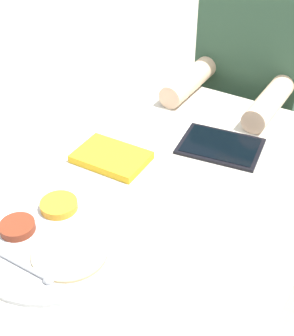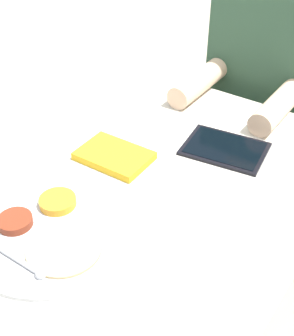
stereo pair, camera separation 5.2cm
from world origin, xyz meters
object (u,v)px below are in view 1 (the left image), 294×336
object	(u,v)px
red_notebook	(111,158)
tablet_device	(221,146)
person_diner	(246,115)
thali_tray	(52,237)

from	to	relation	value
red_notebook	tablet_device	bearing A→B (deg)	42.67
tablet_device	person_diner	distance (m)	0.49
tablet_device	thali_tray	bearing A→B (deg)	-108.13
tablet_device	person_diner	bearing A→B (deg)	100.73
tablet_device	person_diner	size ratio (longest dim) A/B	0.19
tablet_device	person_diner	world-z (taller)	person_diner
thali_tray	tablet_device	world-z (taller)	thali_tray
thali_tray	tablet_device	bearing A→B (deg)	71.87
person_diner	red_notebook	bearing A→B (deg)	-101.11
tablet_device	person_diner	xyz separation A→B (m)	(-0.09, 0.45, -0.16)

